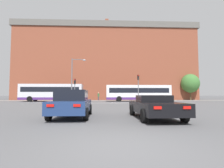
# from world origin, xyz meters

# --- Properties ---
(ground_plane) EXTENTS (400.00, 400.00, 0.00)m
(ground_plane) POSITION_xyz_m (0.00, 0.00, 0.00)
(ground_plane) COLOR #545456
(stop_line_strip) EXTENTS (8.24, 0.30, 0.01)m
(stop_line_strip) POSITION_xyz_m (0.00, 22.29, 0.00)
(stop_line_strip) COLOR silver
(stop_line_strip) RESTS_ON ground_plane
(far_pavement) EXTENTS (69.16, 2.50, 0.01)m
(far_pavement) POSITION_xyz_m (0.00, 34.50, 0.01)
(far_pavement) COLOR gray
(far_pavement) RESTS_ON ground_plane
(brick_civic_building) EXTENTS (46.22, 14.95, 21.68)m
(brick_civic_building) POSITION_xyz_m (0.07, 44.46, 9.71)
(brick_civic_building) COLOR brown
(brick_civic_building) RESTS_ON ground_plane
(car_saloon_left) EXTENTS (2.06, 4.48, 1.53)m
(car_saloon_left) POSITION_xyz_m (-2.24, 5.70, 0.77)
(car_saloon_left) COLOR navy
(car_saloon_left) RESTS_ON ground_plane
(car_roadster_right) EXTENTS (2.16, 4.76, 1.24)m
(car_roadster_right) POSITION_xyz_m (2.26, 5.00, 0.65)
(car_roadster_right) COLOR black
(car_roadster_right) RESTS_ON ground_plane
(bus_crossing_lead) EXTENTS (12.13, 2.69, 3.06)m
(bus_crossing_lead) POSITION_xyz_m (6.01, 28.83, 1.65)
(bus_crossing_lead) COLOR silver
(bus_crossing_lead) RESTS_ON ground_plane
(bus_crossing_trailing) EXTENTS (11.39, 2.75, 3.23)m
(bus_crossing_trailing) POSITION_xyz_m (-10.25, 28.84, 1.73)
(bus_crossing_trailing) COLOR silver
(bus_crossing_trailing) RESTS_ON ground_plane
(traffic_light_near_left) EXTENTS (0.26, 0.31, 3.74)m
(traffic_light_near_left) POSITION_xyz_m (-5.04, 23.06, 2.54)
(traffic_light_near_left) COLOR slate
(traffic_light_near_left) RESTS_ON ground_plane
(traffic_light_near_right) EXTENTS (0.26, 0.31, 4.46)m
(traffic_light_near_right) POSITION_xyz_m (4.99, 23.32, 2.98)
(traffic_light_near_right) COLOR slate
(traffic_light_near_right) RESTS_ON ground_plane
(street_lamp_junction) EXTENTS (2.25, 0.36, 6.96)m
(street_lamp_junction) POSITION_xyz_m (-5.12, 23.10, 4.28)
(street_lamp_junction) COLOR slate
(street_lamp_junction) RESTS_ON ground_plane
(pedestrian_waiting) EXTENTS (0.40, 0.46, 1.81)m
(pedestrian_waiting) POSITION_xyz_m (-1.75, 34.70, 1.07)
(pedestrian_waiting) COLOR #333851
(pedestrian_waiting) RESTS_ON ground_plane
(pedestrian_walking_east) EXTENTS (0.45, 0.42, 1.77)m
(pedestrian_walking_east) POSITION_xyz_m (-5.59, 34.65, 1.05)
(pedestrian_walking_east) COLOR brown
(pedestrian_walking_east) RESTS_ON ground_plane
(tree_by_building) EXTENTS (4.25, 4.25, 6.20)m
(tree_by_building) POSITION_xyz_m (20.02, 36.33, 3.96)
(tree_by_building) COLOR #4C3823
(tree_by_building) RESTS_ON ground_plane
(tree_kerbside) EXTENTS (3.65, 3.65, 5.86)m
(tree_kerbside) POSITION_xyz_m (-11.06, 39.66, 3.93)
(tree_kerbside) COLOR #4C3823
(tree_kerbside) RESTS_ON ground_plane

